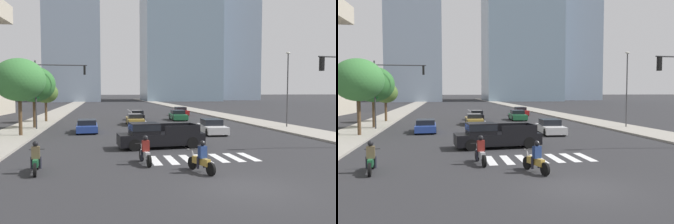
{
  "view_description": "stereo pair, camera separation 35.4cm",
  "coord_description": "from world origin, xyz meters",
  "views": [
    {
      "loc": [
        -5.54,
        -12.12,
        3.7
      ],
      "look_at": [
        0.0,
        15.9,
        2.0
      ],
      "focal_mm": 36.66,
      "sensor_mm": 36.0,
      "label": 1
    },
    {
      "loc": [
        -5.19,
        -12.18,
        3.7
      ],
      "look_at": [
        0.0,
        15.9,
        2.0
      ],
      "focal_mm": 36.66,
      "sensor_mm": 36.0,
      "label": 2
    }
  ],
  "objects": [
    {
      "name": "street_tree_third",
      "position": [
        -11.95,
        30.99,
        3.56
      ],
      "size": [
        2.89,
        2.89,
        4.65
      ],
      "color": "#4C3823",
      "rests_on": "sidewalk_west"
    },
    {
      "name": "motorcycle_third",
      "position": [
        -3.33,
        5.08,
        0.58
      ],
      "size": [
        0.7,
        2.14,
        1.49
      ],
      "rotation": [
        0.0,
        0.0,
        1.7
      ],
      "color": "black",
      "rests_on": "ground"
    },
    {
      "name": "sidewalk_west",
      "position": [
        -12.75,
        30.0,
        0.07
      ],
      "size": [
        4.0,
        260.0,
        0.15
      ],
      "primitive_type": "cube",
      "color": "gray",
      "rests_on": "ground"
    },
    {
      "name": "street_lamp_east",
      "position": [
        13.05,
        19.57,
        4.52
      ],
      "size": [
        0.5,
        0.24,
        7.54
      ],
      "color": "#3F3F42",
      "rests_on": "sidewalk_east"
    },
    {
      "name": "crosswalk_near",
      "position": [
        0.0,
        5.9,
        0.0
      ],
      "size": [
        5.85,
        2.58,
        0.01
      ],
      "color": "silver",
      "rests_on": "ground"
    },
    {
      "name": "ground_plane",
      "position": [
        0.0,
        0.0,
        0.0
      ],
      "size": [
        800.0,
        800.0,
        0.0
      ],
      "primitive_type": "plane",
      "color": "#28282B"
    },
    {
      "name": "street_tree_second",
      "position": [
        -11.95,
        23.6,
        4.42
      ],
      "size": [
        4.12,
        4.12,
        6.03
      ],
      "color": "#4C3823",
      "rests_on": "sidewalk_west"
    },
    {
      "name": "sedan_green_2",
      "position": [
        4.4,
        31.38,
        0.59
      ],
      "size": [
        2.11,
        4.73,
        1.28
      ],
      "rotation": [
        0.0,
        0.0,
        -1.63
      ],
      "color": "#1E6038",
      "rests_on": "ground"
    },
    {
      "name": "sidewalk_east",
      "position": [
        12.75,
        30.0,
        0.07
      ],
      "size": [
        4.0,
        260.0,
        0.15
      ],
      "primitive_type": "cube",
      "color": "gray",
      "rests_on": "ground"
    },
    {
      "name": "motorcycle_lead",
      "position": [
        -1.04,
        2.79,
        0.58
      ],
      "size": [
        0.94,
        2.01,
        1.49
      ],
      "rotation": [
        0.0,
        0.0,
        1.89
      ],
      "color": "black",
      "rests_on": "ground"
    },
    {
      "name": "motorcycle_trailing",
      "position": [
        -8.44,
        4.13,
        0.58
      ],
      "size": [
        0.7,
        2.15,
        1.49
      ],
      "rotation": [
        0.0,
        0.0,
        1.68
      ],
      "color": "black",
      "rests_on": "ground"
    },
    {
      "name": "pickup_truck",
      "position": [
        -1.93,
        10.01,
        0.81
      ],
      "size": [
        5.72,
        2.39,
        1.67
      ],
      "rotation": [
        0.0,
        0.0,
        3.22
      ],
      "color": "black",
      "rests_on": "ground"
    },
    {
      "name": "sedan_white_3",
      "position": [
        4.07,
        16.56,
        0.59
      ],
      "size": [
        2.04,
        4.5,
        1.28
      ],
      "rotation": [
        0.0,
        0.0,
        -1.63
      ],
      "color": "silver",
      "rests_on": "ground"
    },
    {
      "name": "sedan_red_5",
      "position": [
        6.65,
        39.42,
        0.61
      ],
      "size": [
        1.9,
        4.46,
        1.32
      ],
      "rotation": [
        0.0,
        0.0,
        -1.59
      ],
      "color": "maroon",
      "rests_on": "ground"
    },
    {
      "name": "traffic_signal_far",
      "position": [
        -9.84,
        22.28,
        4.6
      ],
      "size": [
        5.09,
        0.28,
        6.49
      ],
      "color": "#333335",
      "rests_on": "sidewalk_west"
    },
    {
      "name": "street_tree_nearest",
      "position": [
        -11.95,
        17.52,
        4.65
      ],
      "size": [
        4.1,
        4.1,
        6.25
      ],
      "color": "#4C3823",
      "rests_on": "sidewalk_west"
    },
    {
      "name": "lane_divider_center",
      "position": [
        0.0,
        33.9,
        0.0
      ],
      "size": [
        0.14,
        50.0,
        0.01
      ],
      "color": "silver",
      "rests_on": "ground"
    },
    {
      "name": "sedan_black_0",
      "position": [
        -0.72,
        32.9,
        0.58
      ],
      "size": [
        2.12,
        4.73,
        1.25
      ],
      "rotation": [
        0.0,
        0.0,
        1.48
      ],
      "color": "black",
      "rests_on": "ground"
    },
    {
      "name": "sedan_blue_4",
      "position": [
        -6.75,
        19.79,
        0.55
      ],
      "size": [
        1.99,
        4.64,
        1.17
      ],
      "rotation": [
        0.0,
        0.0,
        1.61
      ],
      "color": "navy",
      "rests_on": "ground"
    },
    {
      "name": "sedan_gold_1",
      "position": [
        -1.75,
        26.23,
        0.57
      ],
      "size": [
        1.79,
        4.72,
        1.23
      ],
      "rotation": [
        0.0,
        0.0,
        1.56
      ],
      "color": "#B28E38",
      "rests_on": "ground"
    }
  ]
}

